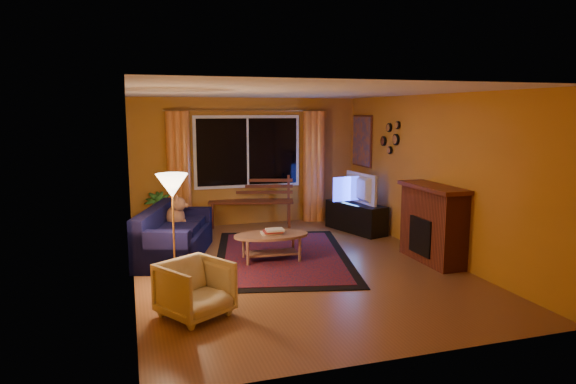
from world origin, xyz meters
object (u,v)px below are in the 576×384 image
object	(u,v)px
armchair	(195,286)
coffee_table	(271,247)
sofa	(175,233)
floor_lamp	(174,231)
bench	(251,214)
tv_console	(356,217)

from	to	relation	value
armchair	coffee_table	size ratio (longest dim) A/B	0.61
coffee_table	sofa	bearing A→B (deg)	155.27
floor_lamp	bench	bearing A→B (deg)	60.77
armchair	floor_lamp	size ratio (longest dim) A/B	0.47
bench	tv_console	world-z (taller)	tv_console
sofa	floor_lamp	distance (m)	1.42
coffee_table	tv_console	world-z (taller)	tv_console
bench	coffee_table	world-z (taller)	bench
bench	armchair	bearing A→B (deg)	-95.54
floor_lamp	coffee_table	distance (m)	1.75
bench	coffee_table	bearing A→B (deg)	-80.55
floor_lamp	coffee_table	bearing A→B (deg)	26.38
floor_lamp	tv_console	world-z (taller)	floor_lamp
sofa	bench	bearing A→B (deg)	66.17
sofa	tv_console	xyz separation A→B (m)	(3.40, 0.74, -0.12)
armchair	sofa	bearing A→B (deg)	58.43
floor_lamp	tv_console	distance (m)	4.14
bench	coffee_table	xyz separation A→B (m)	(-0.26, -2.39, -0.04)
tv_console	coffee_table	bearing A→B (deg)	-163.12
coffee_table	bench	bearing A→B (deg)	83.81
bench	coffee_table	size ratio (longest dim) A/B	1.45
sofa	floor_lamp	bearing A→B (deg)	-76.46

